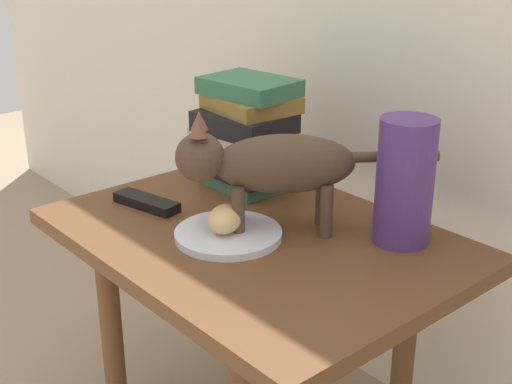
{
  "coord_description": "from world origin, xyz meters",
  "views": [
    {
      "loc": [
        0.89,
        -0.77,
        1.05
      ],
      "look_at": [
        0.0,
        0.0,
        0.59
      ],
      "focal_mm": 48.72,
      "sensor_mm": 36.0,
      "label": 1
    }
  ],
  "objects": [
    {
      "name": "side_table",
      "position": [
        0.0,
        0.0,
        0.43
      ],
      "size": [
        0.76,
        0.55,
        0.51
      ],
      "color": "brown",
      "rests_on": "ground"
    },
    {
      "name": "plate",
      "position": [
        -0.01,
        -0.06,
        0.51
      ],
      "size": [
        0.2,
        0.2,
        0.01
      ],
      "primitive_type": "cylinder",
      "color": "silver",
      "rests_on": "side_table"
    },
    {
      "name": "bread_roll",
      "position": [
        -0.01,
        -0.06,
        0.55
      ],
      "size": [
        0.1,
        0.1,
        0.05
      ],
      "primitive_type": "ellipsoid",
      "rotation": [
        0.0,
        0.0,
        2.2
      ],
      "color": "#E0BC7A",
      "rests_on": "plate"
    },
    {
      "name": "cat",
      "position": [
        0.01,
        0.02,
        0.64
      ],
      "size": [
        0.32,
        0.39,
        0.23
      ],
      "color": "#4C3828",
      "rests_on": "side_table"
    },
    {
      "name": "book_stack",
      "position": [
        -0.19,
        0.14,
        0.62
      ],
      "size": [
        0.21,
        0.18,
        0.24
      ],
      "color": "#336B4C",
      "rests_on": "side_table"
    },
    {
      "name": "green_vase",
      "position": [
        0.2,
        0.17,
        0.62
      ],
      "size": [
        0.1,
        0.1,
        0.23
      ],
      "primitive_type": "cylinder",
      "color": "#4C2D72",
      "rests_on": "side_table"
    },
    {
      "name": "tv_remote",
      "position": [
        -0.24,
        -0.09,
        0.52
      ],
      "size": [
        0.16,
        0.08,
        0.02
      ],
      "primitive_type": "cube",
      "rotation": [
        0.0,
        0.0,
        0.22
      ],
      "color": "black",
      "rests_on": "side_table"
    }
  ]
}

